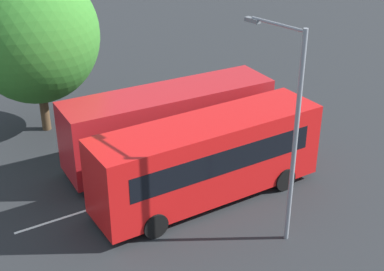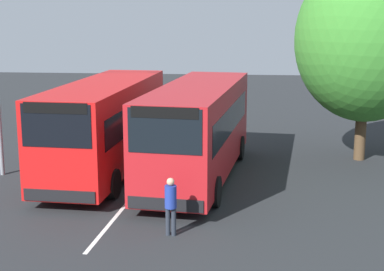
% 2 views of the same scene
% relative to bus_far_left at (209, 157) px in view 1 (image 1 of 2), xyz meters
% --- Properties ---
extents(ground_plane, '(71.11, 71.11, 0.00)m').
position_rel_bus_far_left_xyz_m(ground_plane, '(0.13, 1.70, -1.84)').
color(ground_plane, '#232628').
extents(bus_far_left, '(9.55, 2.96, 3.37)m').
position_rel_bus_far_left_xyz_m(bus_far_left, '(0.00, 0.00, 0.00)').
color(bus_far_left, red).
rests_on(bus_far_left, ground).
extents(bus_center_left, '(9.63, 3.41, 3.37)m').
position_rel_bus_far_left_xyz_m(bus_center_left, '(0.48, 3.46, 0.00)').
color(bus_center_left, '#AD191E').
rests_on(bus_center_left, ground).
extents(pedestrian, '(0.37, 0.37, 1.60)m').
position_rel_bus_far_left_xyz_m(pedestrian, '(6.02, 3.23, -0.91)').
color(pedestrian, '#232833').
rests_on(pedestrian, ground).
extents(street_lamp, '(0.43, 2.51, 7.68)m').
position_rel_bus_far_left_xyz_m(street_lamp, '(0.68, -3.50, 2.59)').
color(street_lamp, gray).
rests_on(street_lamp, ground).
extents(depot_tree, '(6.16, 5.55, 8.08)m').
position_rel_bus_far_left_xyz_m(depot_tree, '(-2.90, 9.77, 2.99)').
color(depot_tree, '#4C3823').
rests_on(depot_tree, ground).
extents(lane_stripe_outer_left, '(14.70, 1.00, 0.01)m').
position_rel_bus_far_left_xyz_m(lane_stripe_outer_left, '(0.13, 1.70, -1.84)').
color(lane_stripe_outer_left, silver).
rests_on(lane_stripe_outer_left, ground).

